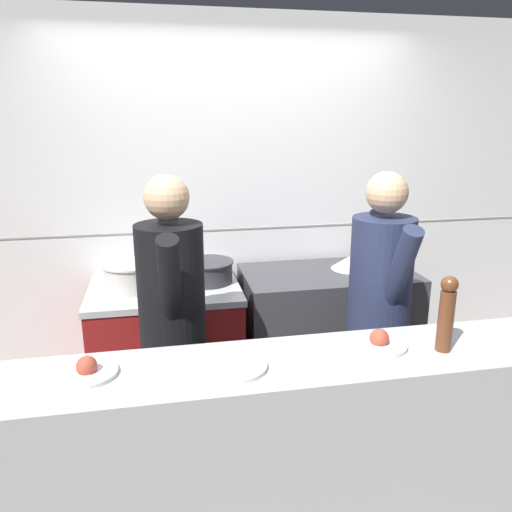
% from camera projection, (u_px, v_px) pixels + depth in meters
% --- Properties ---
extents(ground_plane, '(14.00, 14.00, 0.00)m').
position_uv_depth(ground_plane, '(272.00, 497.00, 2.63)').
color(ground_plane, '#6B6056').
extents(wall_back_tiled, '(8.00, 0.06, 2.60)m').
position_uv_depth(wall_back_tiled, '(231.00, 208.00, 3.55)').
color(wall_back_tiled, white).
rests_on(wall_back_tiled, ground_plane).
extents(oven_range, '(0.96, 0.71, 0.88)m').
position_uv_depth(oven_range, '(168.00, 349.00, 3.32)').
color(oven_range, maroon).
rests_on(oven_range, ground_plane).
extents(prep_counter, '(1.16, 0.65, 0.91)m').
position_uv_depth(prep_counter, '(326.00, 333.00, 3.52)').
color(prep_counter, '#38383D').
rests_on(prep_counter, ground_plane).
extents(pass_counter, '(2.59, 0.45, 0.97)m').
position_uv_depth(pass_counter, '(315.00, 457.00, 2.21)').
color(pass_counter, '#B7BABF').
rests_on(pass_counter, ground_plane).
extents(stock_pot, '(0.32, 0.32, 0.17)m').
position_uv_depth(stock_pot, '(129.00, 276.00, 3.11)').
color(stock_pot, beige).
rests_on(stock_pot, oven_range).
extents(sauce_pot, '(0.34, 0.34, 0.14)m').
position_uv_depth(sauce_pot, '(208.00, 271.00, 3.27)').
color(sauce_pot, '#2D2D33').
rests_on(sauce_pot, oven_range).
extents(mixing_bowl_steel, '(0.28, 0.28, 0.10)m').
position_uv_depth(mixing_bowl_steel, '(351.00, 262.00, 3.46)').
color(mixing_bowl_steel, '#B7BABF').
rests_on(mixing_bowl_steel, prep_counter).
extents(plated_dish_main, '(0.23, 0.23, 0.08)m').
position_uv_depth(plated_dish_main, '(87.00, 371.00, 1.93)').
color(plated_dish_main, white).
rests_on(plated_dish_main, pass_counter).
extents(plated_dish_appetiser, '(0.27, 0.27, 0.02)m').
position_uv_depth(plated_dish_appetiser, '(234.00, 366.00, 1.99)').
color(plated_dish_appetiser, white).
rests_on(plated_dish_appetiser, pass_counter).
extents(plated_dish_dessert, '(0.24, 0.24, 0.08)m').
position_uv_depth(plated_dish_dessert, '(379.00, 342.00, 2.17)').
color(plated_dish_dessert, white).
rests_on(plated_dish_dessert, pass_counter).
extents(pepper_mill, '(0.07, 0.07, 0.33)m').
position_uv_depth(pepper_mill, '(447.00, 312.00, 2.09)').
color(pepper_mill, brown).
rests_on(pepper_mill, pass_counter).
extents(chef_head_cook, '(0.35, 0.73, 1.67)m').
position_uv_depth(chef_head_cook, '(173.00, 319.00, 2.56)').
color(chef_head_cook, black).
rests_on(chef_head_cook, ground_plane).
extents(chef_sous, '(0.34, 0.72, 1.66)m').
position_uv_depth(chef_sous, '(379.00, 306.00, 2.75)').
color(chef_sous, black).
rests_on(chef_sous, ground_plane).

